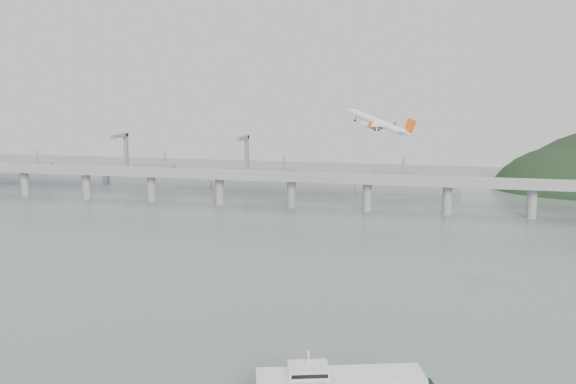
# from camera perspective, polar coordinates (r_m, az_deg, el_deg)

# --- Properties ---
(ground) EXTENTS (900.00, 900.00, 0.00)m
(ground) POSITION_cam_1_polar(r_m,az_deg,el_deg) (210.80, -3.33, -12.21)
(ground) COLOR slate
(ground) RESTS_ON ground
(bridge) EXTENTS (800.00, 22.00, 23.90)m
(bridge) POSITION_cam_1_polar(r_m,az_deg,el_deg) (396.55, 4.40, 0.86)
(bridge) COLOR gray
(bridge) RESTS_ON ground
(distant_fleet) EXTENTS (453.00, 60.90, 40.00)m
(distant_fleet) POSITION_cam_1_polar(r_m,az_deg,el_deg) (504.31, -12.13, 1.26)
(distant_fleet) COLOR slate
(distant_fleet) RESTS_ON ground
(airliner) EXTENTS (32.80, 30.62, 13.85)m
(airliner) POSITION_cam_1_polar(r_m,az_deg,el_deg) (280.77, 8.54, 6.40)
(airliner) COLOR white
(airliner) RESTS_ON ground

